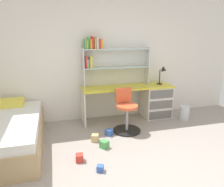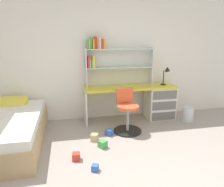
{
  "view_description": "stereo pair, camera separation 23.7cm",
  "coord_description": "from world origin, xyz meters",
  "px_view_note": "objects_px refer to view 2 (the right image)",
  "views": [
    {
      "loc": [
        -1.1,
        -1.93,
        1.74
      ],
      "look_at": [
        -0.15,
        1.51,
        0.79
      ],
      "focal_mm": 34.76,
      "sensor_mm": 36.0,
      "label": 1
    },
    {
      "loc": [
        -0.87,
        -1.99,
        1.74
      ],
      "look_at": [
        -0.15,
        1.51,
        0.79
      ],
      "focal_mm": 34.76,
      "sensor_mm": 36.0,
      "label": 2
    }
  ],
  "objects_px": {
    "toy_block_blue_4": "(95,168)",
    "toy_block_blue_5": "(109,132)",
    "toy_block_natural_0": "(94,137)",
    "toy_block_red_1": "(76,157)",
    "toy_block_green_2": "(103,144)",
    "desk": "(152,100)",
    "swivel_chair": "(127,115)",
    "bed_platform": "(5,131)",
    "bookshelf_hutch": "(109,56)",
    "desk_lamp": "(167,73)",
    "waste_bin": "(188,115)"
  },
  "relations": [
    {
      "from": "bed_platform",
      "to": "toy_block_natural_0",
      "type": "bearing_deg",
      "value": -5.29
    },
    {
      "from": "toy_block_blue_5",
      "to": "toy_block_natural_0",
      "type": "bearing_deg",
      "value": -151.58
    },
    {
      "from": "swivel_chair",
      "to": "toy_block_blue_4",
      "type": "relative_size",
      "value": 9.39
    },
    {
      "from": "toy_block_green_2",
      "to": "desk",
      "type": "bearing_deg",
      "value": 40.77
    },
    {
      "from": "swivel_chair",
      "to": "desk_lamp",
      "type": "bearing_deg",
      "value": 28.08
    },
    {
      "from": "bookshelf_hutch",
      "to": "toy_block_red_1",
      "type": "height_order",
      "value": "bookshelf_hutch"
    },
    {
      "from": "swivel_chair",
      "to": "toy_block_red_1",
      "type": "relative_size",
      "value": 7.43
    },
    {
      "from": "bookshelf_hutch",
      "to": "desk_lamp",
      "type": "bearing_deg",
      "value": -7.66
    },
    {
      "from": "waste_bin",
      "to": "toy_block_blue_5",
      "type": "distance_m",
      "value": 1.78
    },
    {
      "from": "waste_bin",
      "to": "toy_block_blue_4",
      "type": "relative_size",
      "value": 3.53
    },
    {
      "from": "toy_block_red_1",
      "to": "toy_block_blue_4",
      "type": "relative_size",
      "value": 1.26
    },
    {
      "from": "desk_lamp",
      "to": "toy_block_blue_4",
      "type": "bearing_deg",
      "value": -136.54
    },
    {
      "from": "bookshelf_hutch",
      "to": "toy_block_red_1",
      "type": "relative_size",
      "value": 12.94
    },
    {
      "from": "swivel_chair",
      "to": "waste_bin",
      "type": "bearing_deg",
      "value": 8.35
    },
    {
      "from": "swivel_chair",
      "to": "toy_block_green_2",
      "type": "height_order",
      "value": "swivel_chair"
    },
    {
      "from": "desk_lamp",
      "to": "toy_block_natural_0",
      "type": "distance_m",
      "value": 2.06
    },
    {
      "from": "toy_block_green_2",
      "to": "toy_block_blue_4",
      "type": "bearing_deg",
      "value": -108.47
    },
    {
      "from": "toy_block_red_1",
      "to": "toy_block_blue_5",
      "type": "relative_size",
      "value": 0.97
    },
    {
      "from": "toy_block_blue_4",
      "to": "toy_block_blue_5",
      "type": "height_order",
      "value": "toy_block_blue_5"
    },
    {
      "from": "bed_platform",
      "to": "toy_block_natural_0",
      "type": "distance_m",
      "value": 1.45
    },
    {
      "from": "toy_block_red_1",
      "to": "toy_block_blue_4",
      "type": "height_order",
      "value": "toy_block_red_1"
    },
    {
      "from": "bed_platform",
      "to": "toy_block_green_2",
      "type": "relative_size",
      "value": 16.56
    },
    {
      "from": "toy_block_natural_0",
      "to": "desk_lamp",
      "type": "bearing_deg",
      "value": 25.87
    },
    {
      "from": "desk_lamp",
      "to": "toy_block_red_1",
      "type": "bearing_deg",
      "value": -145.81
    },
    {
      "from": "bed_platform",
      "to": "waste_bin",
      "type": "xyz_separation_m",
      "value": [
        3.47,
        0.34,
        -0.1
      ]
    },
    {
      "from": "desk_lamp",
      "to": "desk",
      "type": "bearing_deg",
      "value": 176.03
    },
    {
      "from": "toy_block_red_1",
      "to": "bed_platform",
      "type": "bearing_deg",
      "value": 148.16
    },
    {
      "from": "bed_platform",
      "to": "swivel_chair",
      "type": "bearing_deg",
      "value": 3.67
    },
    {
      "from": "swivel_chair",
      "to": "bed_platform",
      "type": "distance_m",
      "value": 2.09
    },
    {
      "from": "bed_platform",
      "to": "desk_lamp",
      "type": "bearing_deg",
      "value": 12.26
    },
    {
      "from": "toy_block_blue_4",
      "to": "desk",
      "type": "bearing_deg",
      "value": 49.05
    },
    {
      "from": "toy_block_natural_0",
      "to": "toy_block_red_1",
      "type": "xyz_separation_m",
      "value": [
        -0.33,
        -0.55,
        -0.0
      ]
    },
    {
      "from": "toy_block_natural_0",
      "to": "toy_block_green_2",
      "type": "distance_m",
      "value": 0.28
    },
    {
      "from": "toy_block_natural_0",
      "to": "toy_block_green_2",
      "type": "bearing_deg",
      "value": -69.45
    },
    {
      "from": "waste_bin",
      "to": "toy_block_blue_5",
      "type": "bearing_deg",
      "value": -169.79
    },
    {
      "from": "bookshelf_hutch",
      "to": "toy_block_green_2",
      "type": "height_order",
      "value": "bookshelf_hutch"
    },
    {
      "from": "bookshelf_hutch",
      "to": "swivel_chair",
      "type": "bearing_deg",
      "value": -73.54
    },
    {
      "from": "desk",
      "to": "toy_block_blue_5",
      "type": "xyz_separation_m",
      "value": [
        -1.08,
        -0.67,
        -0.35
      ]
    },
    {
      "from": "toy_block_blue_5",
      "to": "swivel_chair",
      "type": "bearing_deg",
      "value": 17.03
    },
    {
      "from": "swivel_chair",
      "to": "toy_block_natural_0",
      "type": "xyz_separation_m",
      "value": [
        -0.65,
        -0.27,
        -0.26
      ]
    },
    {
      "from": "toy_block_blue_4",
      "to": "toy_block_blue_5",
      "type": "xyz_separation_m",
      "value": [
        0.39,
        1.02,
        0.01
      ]
    },
    {
      "from": "bookshelf_hutch",
      "to": "bed_platform",
      "type": "distance_m",
      "value": 2.33
    },
    {
      "from": "bookshelf_hutch",
      "to": "bed_platform",
      "type": "height_order",
      "value": "bookshelf_hutch"
    },
    {
      "from": "swivel_chair",
      "to": "toy_block_blue_4",
      "type": "height_order",
      "value": "swivel_chair"
    },
    {
      "from": "waste_bin",
      "to": "toy_block_green_2",
      "type": "xyz_separation_m",
      "value": [
        -1.94,
        -0.74,
        -0.09
      ]
    },
    {
      "from": "swivel_chair",
      "to": "toy_block_natural_0",
      "type": "distance_m",
      "value": 0.75
    },
    {
      "from": "bookshelf_hutch",
      "to": "toy_block_green_2",
      "type": "distance_m",
      "value": 1.82
    },
    {
      "from": "bed_platform",
      "to": "toy_block_blue_5",
      "type": "distance_m",
      "value": 1.73
    },
    {
      "from": "desk_lamp",
      "to": "toy_block_green_2",
      "type": "bearing_deg",
      "value": -145.55
    },
    {
      "from": "bookshelf_hutch",
      "to": "toy_block_green_2",
      "type": "relative_size",
      "value": 11.97
    }
  ]
}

